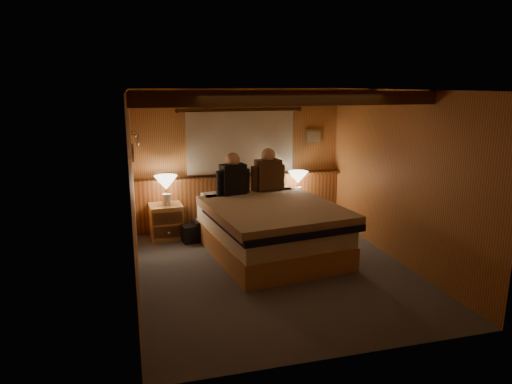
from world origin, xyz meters
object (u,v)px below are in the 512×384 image
object	(u,v)px
lamp_left	(166,185)
person_right	(268,173)
lamp_right	(298,179)
person_left	(233,177)
duffel_bag	(196,232)
bed	(270,228)
nightstand_left	(166,221)
nightstand_right	(299,212)

from	to	relation	value
lamp_left	person_right	bearing A→B (deg)	-7.64
lamp_right	person_left	xyz separation A→B (m)	(-1.24, -0.41, 0.17)
lamp_right	duffel_bag	size ratio (longest dim) A/B	0.88
bed	lamp_right	distance (m)	1.49
lamp_left	person_right	distance (m)	1.66
nightstand_left	lamp_left	bearing A→B (deg)	-53.98
person_left	lamp_right	bearing A→B (deg)	5.84
person_left	person_right	bearing A→B (deg)	0.75
nightstand_right	person_left	distance (m)	1.53
lamp_left	person_left	bearing A→B (deg)	-19.55
lamp_right	bed	bearing A→B (deg)	-126.33
person_left	duffel_bag	size ratio (longest dim) A/B	1.37
nightstand_left	lamp_left	distance (m)	0.62
nightstand_left	person_left	xyz separation A→B (m)	(1.04, -0.39, 0.76)
bed	lamp_left	distance (m)	1.86
person_right	bed	bearing A→B (deg)	-110.51
bed	duffel_bag	world-z (taller)	bed
nightstand_right	person_left	xyz separation A→B (m)	(-1.27, -0.39, 0.76)
lamp_left	person_left	xyz separation A→B (m)	(1.02, -0.36, 0.14)
bed	lamp_right	xyz separation A→B (m)	(0.84, 1.14, 0.46)
lamp_right	duffel_bag	world-z (taller)	lamp_right
bed	person_right	size ratio (longest dim) A/B	3.40
duffel_bag	lamp_left	bearing A→B (deg)	140.23
nightstand_right	lamp_right	size ratio (longest dim) A/B	1.28
bed	person_left	distance (m)	1.05
nightstand_left	person_right	size ratio (longest dim) A/B	0.78
lamp_right	person_left	bearing A→B (deg)	-161.85
bed	nightstand_left	xyz separation A→B (m)	(-1.44, 1.12, -0.12)
lamp_right	duffel_bag	distance (m)	1.98
duffel_bag	person_left	bearing A→B (deg)	-22.30
lamp_left	duffel_bag	xyz separation A→B (m)	(0.43, -0.24, -0.76)
lamp_left	duffel_bag	size ratio (longest dim) A/B	0.95
bed	lamp_left	xyz separation A→B (m)	(-1.42, 1.10, 0.50)
person_left	person_right	size ratio (longest dim) A/B	0.95
duffel_bag	lamp_right	bearing A→B (deg)	-1.79
lamp_left	nightstand_left	bearing A→B (deg)	130.00
duffel_bag	nightstand_left	bearing A→B (deg)	138.95
person_left	bed	bearing A→B (deg)	-74.00
lamp_right	duffel_bag	bearing A→B (deg)	-171.17
lamp_left	person_left	world-z (taller)	person_left
bed	duffel_bag	bearing A→B (deg)	131.02
nightstand_left	lamp_left	world-z (taller)	lamp_left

